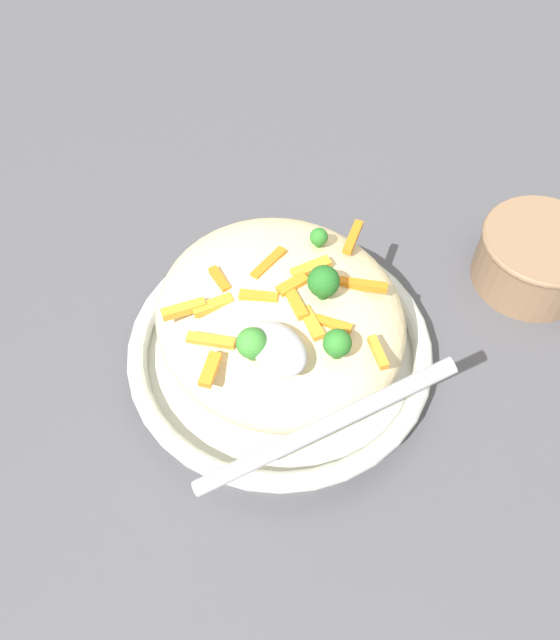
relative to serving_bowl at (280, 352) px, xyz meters
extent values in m
plane|color=#4C4C51|center=(0.00, 0.00, -0.02)|extent=(2.40, 2.40, 0.00)
cylinder|color=silver|center=(0.00, 0.00, -0.01)|extent=(0.28, 0.28, 0.02)
torus|color=silver|center=(0.00, 0.00, 0.01)|extent=(0.30, 0.30, 0.02)
torus|color=black|center=(0.00, 0.00, 0.01)|extent=(0.29, 0.29, 0.00)
ellipsoid|color=beige|center=(0.00, 0.00, 0.06)|extent=(0.24, 0.22, 0.09)
cube|color=orange|center=(-0.03, 0.01, 0.11)|extent=(0.02, 0.04, 0.01)
cube|color=orange|center=(0.06, 0.01, 0.10)|extent=(0.03, 0.02, 0.01)
cube|color=orange|center=(0.00, -0.02, 0.11)|extent=(0.03, 0.03, 0.01)
cube|color=orange|center=(0.01, 0.01, 0.11)|extent=(0.01, 0.03, 0.01)
cube|color=orange|center=(0.02, 0.00, 0.11)|extent=(0.04, 0.02, 0.01)
cube|color=orange|center=(0.00, 0.03, 0.11)|extent=(0.01, 0.04, 0.01)
cube|color=orange|center=(0.01, -0.08, 0.10)|extent=(0.03, 0.03, 0.01)
cube|color=orange|center=(-0.02, -0.06, 0.10)|extent=(0.02, 0.04, 0.01)
cube|color=orange|center=(-0.01, 0.09, 0.10)|extent=(0.03, 0.04, 0.01)
cube|color=orange|center=(-0.04, -0.04, 0.10)|extent=(0.03, 0.01, 0.01)
cube|color=orange|center=(0.04, -0.09, 0.10)|extent=(0.03, 0.03, 0.01)
cube|color=orange|center=(0.04, 0.06, 0.10)|extent=(0.04, 0.04, 0.01)
cube|color=orange|center=(-0.03, -0.08, 0.10)|extent=(0.02, 0.04, 0.01)
cube|color=orange|center=(0.10, 0.03, 0.10)|extent=(0.03, 0.02, 0.01)
cube|color=orange|center=(0.05, 0.00, 0.10)|extent=(0.03, 0.02, 0.01)
cylinder|color=#296820|center=(0.08, 0.00, 0.10)|extent=(0.01, 0.01, 0.01)
sphere|color=#2D7A28|center=(0.08, 0.00, 0.12)|extent=(0.02, 0.02, 0.02)
cylinder|color=#377928|center=(0.04, -0.06, 0.10)|extent=(0.01, 0.01, 0.01)
sphere|color=#3D8E33|center=(0.04, -0.06, 0.12)|extent=(0.03, 0.03, 0.03)
cylinder|color=#296820|center=(-0.02, 0.06, 0.10)|extent=(0.01, 0.01, 0.01)
sphere|color=#2D7A28|center=(-0.02, 0.06, 0.11)|extent=(0.02, 0.02, 0.02)
cylinder|color=#205B1C|center=(0.03, 0.02, 0.11)|extent=(0.01, 0.01, 0.01)
sphere|color=#236B23|center=(0.03, 0.02, 0.12)|extent=(0.03, 0.03, 0.03)
ellipsoid|color=#B7B7BC|center=(0.06, -0.04, 0.11)|extent=(0.06, 0.04, 0.02)
cylinder|color=#B7B7BC|center=(0.15, -0.06, 0.15)|extent=(0.06, 0.18, 0.08)
cylinder|color=#8C6B4C|center=(0.06, 0.29, 0.01)|extent=(0.13, 0.13, 0.07)
torus|color=#8C6B4C|center=(0.06, 0.29, 0.04)|extent=(0.13, 0.13, 0.01)
camera|label=1|loc=(0.29, -0.20, 0.54)|focal=36.54mm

